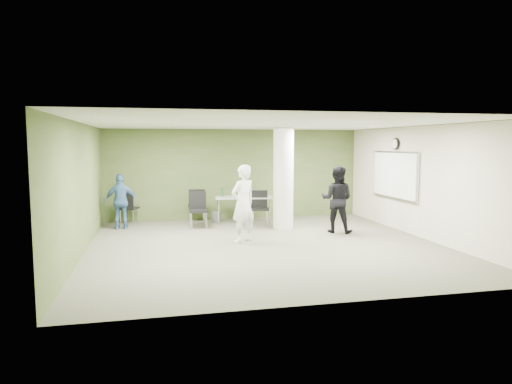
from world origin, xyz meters
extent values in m
plane|color=#595846|center=(0.00, 0.00, 0.00)|extent=(8.00, 8.00, 0.00)
plane|color=white|center=(0.00, 0.00, 2.80)|extent=(8.00, 8.00, 0.00)
cube|color=#3E5528|center=(0.00, 4.00, 1.40)|extent=(8.00, 2.80, 0.02)
cube|color=#3E5528|center=(-4.00, 0.00, 1.40)|extent=(0.02, 8.00, 2.80)
cube|color=beige|center=(4.00, 0.00, 1.40)|extent=(0.02, 8.00, 2.80)
cylinder|color=silver|center=(1.00, 2.00, 1.40)|extent=(0.56, 0.56, 2.80)
cube|color=silver|center=(3.93, 1.20, 1.50)|extent=(0.04, 2.30, 1.30)
cube|color=white|center=(3.91, 1.20, 1.50)|extent=(0.02, 2.20, 1.20)
cylinder|color=black|center=(3.93, 1.20, 2.35)|extent=(0.05, 0.32, 0.32)
cylinder|color=white|center=(3.90, 1.20, 2.35)|extent=(0.02, 0.26, 0.26)
cube|color=#9A9A95|center=(0.09, 3.10, 0.77)|extent=(1.73, 0.92, 0.04)
cylinder|color=silver|center=(-0.69, 2.90, 0.37)|extent=(0.04, 0.04, 0.75)
cylinder|color=silver|center=(0.79, 2.73, 0.37)|extent=(0.04, 0.04, 0.75)
cylinder|color=silver|center=(-0.62, 3.48, 0.37)|extent=(0.04, 0.04, 0.75)
cylinder|color=silver|center=(0.86, 3.30, 0.37)|extent=(0.04, 0.04, 0.75)
cylinder|color=#1A501E|center=(-0.51, 3.35, 0.91)|extent=(0.07, 0.07, 0.25)
cylinder|color=#B2B2B7|center=(0.01, 3.21, 0.88)|extent=(0.06, 0.06, 0.18)
cylinder|color=#4C4C4C|center=(-0.69, 3.42, 0.16)|extent=(0.27, 0.27, 0.32)
cube|color=black|center=(-3.23, 3.65, 0.46)|extent=(0.61, 0.61, 0.05)
cube|color=black|center=(-3.31, 3.45, 0.72)|extent=(0.44, 0.20, 0.46)
cylinder|color=silver|center=(-2.98, 3.76, 0.22)|extent=(0.02, 0.02, 0.44)
cylinder|color=silver|center=(-3.35, 3.90, 0.22)|extent=(0.02, 0.02, 0.44)
cylinder|color=silver|center=(-3.12, 3.40, 0.22)|extent=(0.02, 0.02, 0.44)
cylinder|color=silver|center=(-3.49, 3.54, 0.22)|extent=(0.02, 0.02, 0.44)
cube|color=black|center=(-1.26, 3.59, 0.49)|extent=(0.53, 0.53, 0.05)
cube|color=black|center=(-1.27, 3.36, 0.76)|extent=(0.48, 0.07, 0.49)
cylinder|color=silver|center=(-1.05, 3.79, 0.23)|extent=(0.02, 0.02, 0.47)
cylinder|color=silver|center=(-1.46, 3.81, 0.23)|extent=(0.02, 0.02, 0.47)
cylinder|color=silver|center=(-1.07, 3.37, 0.23)|extent=(0.02, 0.02, 0.47)
cylinder|color=silver|center=(-1.48, 3.39, 0.23)|extent=(0.02, 0.02, 0.47)
cube|color=black|center=(-1.31, 2.50, 0.49)|extent=(0.50, 0.50, 0.05)
cube|color=black|center=(-1.31, 2.73, 0.76)|extent=(0.48, 0.04, 0.49)
cylinder|color=silver|center=(-1.52, 2.29, 0.23)|extent=(0.02, 0.02, 0.47)
cylinder|color=silver|center=(-1.11, 2.29, 0.23)|extent=(0.02, 0.02, 0.47)
cylinder|color=silver|center=(-1.52, 2.70, 0.23)|extent=(0.02, 0.02, 0.47)
cylinder|color=silver|center=(-1.11, 2.70, 0.23)|extent=(0.02, 0.02, 0.47)
cube|color=black|center=(0.45, 2.51, 0.49)|extent=(0.57, 0.57, 0.05)
cube|color=black|center=(0.48, 2.73, 0.76)|extent=(0.48, 0.12, 0.49)
cylinder|color=silver|center=(0.21, 2.34, 0.23)|extent=(0.02, 0.02, 0.47)
cylinder|color=silver|center=(0.62, 2.27, 0.23)|extent=(0.02, 0.02, 0.47)
cylinder|color=silver|center=(0.27, 2.75, 0.23)|extent=(0.02, 0.02, 0.47)
cylinder|color=silver|center=(0.68, 2.68, 0.23)|extent=(0.02, 0.02, 0.47)
imported|color=white|center=(-0.44, 0.47, 0.93)|extent=(0.81, 0.73, 1.86)
imported|color=black|center=(2.23, 1.12, 0.88)|extent=(1.08, 1.03, 1.77)
imported|color=#3B6493|center=(-3.40, 2.89, 0.77)|extent=(0.90, 0.39, 1.53)
camera|label=1|loc=(-2.48, -10.12, 2.34)|focal=32.00mm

